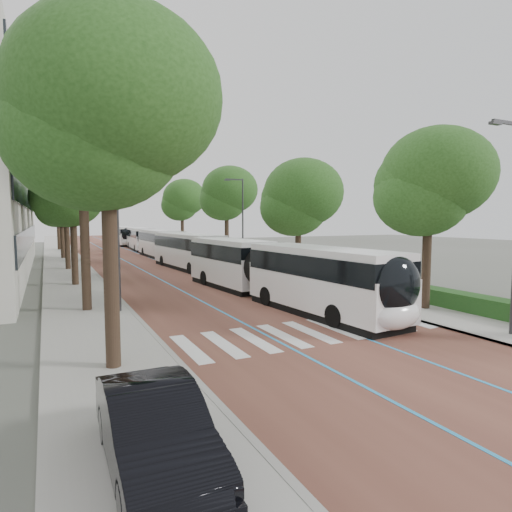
{
  "coord_description": "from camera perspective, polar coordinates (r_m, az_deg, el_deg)",
  "views": [
    {
      "loc": [
        -9.19,
        -13.16,
        4.56
      ],
      "look_at": [
        1.72,
        9.0,
        2.4
      ],
      "focal_mm": 30.0,
      "sensor_mm": 36.0,
      "label": 1
    }
  ],
  "objects": [
    {
      "name": "ground",
      "position": [
        16.69,
        8.53,
        -10.92
      ],
      "size": [
        160.0,
        160.0,
        0.0
      ],
      "primitive_type": "plane",
      "color": "#51544C",
      "rests_on": "ground"
    },
    {
      "name": "road",
      "position": [
        54.14,
        -16.36,
        -0.02
      ],
      "size": [
        11.0,
        140.0,
        0.02
      ],
      "primitive_type": "cube",
      "color": "brown",
      "rests_on": "ground"
    },
    {
      "name": "sidewalk_left",
      "position": [
        53.38,
        -24.31,
        -0.28
      ],
      "size": [
        4.0,
        140.0,
        0.12
      ],
      "primitive_type": "cube",
      "color": "#9A9892",
      "rests_on": "ground"
    },
    {
      "name": "sidewalk_right",
      "position": [
        55.9,
        -8.77,
        0.32
      ],
      "size": [
        4.0,
        140.0,
        0.12
      ],
      "primitive_type": "cube",
      "color": "#9A9892",
      "rests_on": "ground"
    },
    {
      "name": "kerb_left",
      "position": [
        53.47,
        -22.28,
        -0.2
      ],
      "size": [
        0.2,
        140.0,
        0.14
      ],
      "primitive_type": "cube",
      "color": "gray",
      "rests_on": "ground"
    },
    {
      "name": "kerb_right",
      "position": [
        55.36,
        -10.64,
        0.25
      ],
      "size": [
        0.2,
        140.0,
        0.14
      ],
      "primitive_type": "cube",
      "color": "gray",
      "rests_on": "ground"
    },
    {
      "name": "zebra_crossing",
      "position": [
        17.58,
        7.19,
        -9.99
      ],
      "size": [
        10.55,
        3.6,
        0.01
      ],
      "color": "silver",
      "rests_on": "ground"
    },
    {
      "name": "lane_line_left",
      "position": [
        53.89,
        -18.03,
        -0.08
      ],
      "size": [
        0.12,
        126.0,
        0.01
      ],
      "primitive_type": "cube",
      "color": "#2A93D2",
      "rests_on": "road"
    },
    {
      "name": "lane_line_right",
      "position": [
        54.43,
        -14.7,
        0.05
      ],
      "size": [
        0.12,
        126.0,
        0.01
      ],
      "primitive_type": "cube",
      "color": "#2A93D2",
      "rests_on": "road"
    },
    {
      "name": "hedge",
      "position": [
        22.89,
        27.72,
        -5.75
      ],
      "size": [
        1.2,
        14.0,
        0.8
      ],
      "primitive_type": "cube",
      "color": "#184518",
      "rests_on": "sidewalk_right"
    },
    {
      "name": "streetlight_far",
      "position": [
        38.55,
        -2.02,
        5.38
      ],
      "size": [
        1.82,
        0.2,
        8.0
      ],
      "color": "#323235",
      "rests_on": "sidewalk_right"
    },
    {
      "name": "lamp_post_left",
      "position": [
        21.39,
        -17.95,
        3.58
      ],
      "size": [
        0.14,
        0.14,
        8.0
      ],
      "primitive_type": "cylinder",
      "color": "#323235",
      "rests_on": "sidewalk_left"
    },
    {
      "name": "trees_left",
      "position": [
        39.57,
        -23.96,
        7.58
      ],
      "size": [
        6.19,
        61.1,
        9.99
      ],
      "color": "black",
      "rests_on": "ground"
    },
    {
      "name": "trees_right",
      "position": [
        39.94,
        -1.19,
        7.7
      ],
      "size": [
        5.92,
        47.62,
        9.38
      ],
      "color": "black",
      "rests_on": "ground"
    },
    {
      "name": "lead_bus",
      "position": [
        23.62,
        2.83,
        -2.14
      ],
      "size": [
        3.88,
        18.53,
        3.2
      ],
      "rotation": [
        0.0,
        0.0,
        0.08
      ],
      "color": "black",
      "rests_on": "ground"
    },
    {
      "name": "bus_queued_0",
      "position": [
        38.82,
        -8.87,
        0.6
      ],
      "size": [
        3.3,
        12.53,
        3.2
      ],
      "rotation": [
        0.0,
        0.0,
        0.07
      ],
      "color": "white",
      "rests_on": "ground"
    },
    {
      "name": "bus_queued_1",
      "position": [
        50.67,
        -12.49,
        1.56
      ],
      "size": [
        2.78,
        12.45,
        3.2
      ],
      "rotation": [
        0.0,
        0.0,
        0.02
      ],
      "color": "white",
      "rests_on": "ground"
    },
    {
      "name": "bus_queued_2",
      "position": [
        64.6,
        -15.17,
        2.22
      ],
      "size": [
        3.24,
        12.52,
        3.2
      ],
      "rotation": [
        0.0,
        0.0,
        -0.06
      ],
      "color": "white",
      "rests_on": "ground"
    },
    {
      "name": "bus_queued_3",
      "position": [
        77.13,
        -17.47,
        2.59
      ],
      "size": [
        3.05,
        12.49,
        3.2
      ],
      "rotation": [
        0.0,
        0.0,
        0.04
      ],
      "color": "white",
      "rests_on": "ground"
    },
    {
      "name": "parked_car",
      "position": [
        8.3,
        -13.4,
        -21.57
      ],
      "size": [
        1.64,
        4.56,
        1.5
      ],
      "primitive_type": "imported",
      "rotation": [
        0.0,
        0.0,
        -0.01
      ],
      "color": "black",
      "rests_on": "sidewalk_left"
    }
  ]
}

